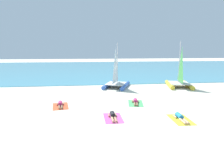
% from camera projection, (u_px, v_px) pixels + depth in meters
% --- Properties ---
extents(ground_plane, '(120.00, 120.00, 0.00)m').
position_uv_depth(ground_plane, '(107.00, 86.00, 21.99)').
color(ground_plane, beige).
extents(ocean_water, '(120.00, 40.00, 0.05)m').
position_uv_depth(ocean_water, '(98.00, 68.00, 42.16)').
color(ocean_water, '#4C9EB7').
rests_on(ocean_water, ground).
extents(sailboat_yellow, '(3.30, 4.33, 5.03)m').
position_uv_depth(sailboat_yellow, '(179.00, 80.00, 21.41)').
color(sailboat_yellow, yellow).
rests_on(sailboat_yellow, ground).
extents(sailboat_blue, '(3.56, 4.34, 4.87)m').
position_uv_depth(sailboat_blue, '(116.00, 81.00, 21.16)').
color(sailboat_blue, blue).
rests_on(sailboat_blue, ground).
extents(towel_leftmost, '(1.40, 2.06, 0.01)m').
position_uv_depth(towel_leftmost, '(60.00, 106.00, 14.32)').
color(towel_leftmost, '#EA5933').
rests_on(towel_leftmost, ground).
extents(sunbather_leftmost, '(0.66, 1.57, 0.30)m').
position_uv_depth(sunbather_leftmost, '(60.00, 104.00, 14.37)').
color(sunbather_leftmost, '#D83372').
rests_on(sunbather_leftmost, towel_leftmost).
extents(towel_center_left, '(1.12, 1.91, 0.01)m').
position_uv_depth(towel_center_left, '(113.00, 118.00, 11.89)').
color(towel_center_left, '#D84C99').
rests_on(towel_center_left, ground).
extents(sunbather_center_left, '(0.55, 1.56, 0.30)m').
position_uv_depth(sunbather_center_left, '(113.00, 116.00, 11.93)').
color(sunbather_center_left, black).
rests_on(sunbather_center_left, towel_center_left).
extents(towel_center_right, '(1.42, 2.07, 0.01)m').
position_uv_depth(towel_center_right, '(136.00, 103.00, 15.07)').
color(towel_center_right, '#4CB266').
rests_on(towel_center_right, ground).
extents(sunbather_center_right, '(0.68, 1.56, 0.30)m').
position_uv_depth(sunbather_center_right, '(136.00, 102.00, 15.11)').
color(sunbather_center_right, '#D83372').
rests_on(sunbather_center_right, towel_center_right).
extents(towel_rightmost, '(1.15, 1.93, 0.01)m').
position_uv_depth(towel_rightmost, '(181.00, 119.00, 11.63)').
color(towel_rightmost, yellow).
rests_on(towel_rightmost, ground).
extents(sunbather_rightmost, '(0.55, 1.56, 0.30)m').
position_uv_depth(sunbather_rightmost, '(180.00, 117.00, 11.67)').
color(sunbather_rightmost, '#268CCC').
rests_on(sunbather_rightmost, towel_rightmost).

